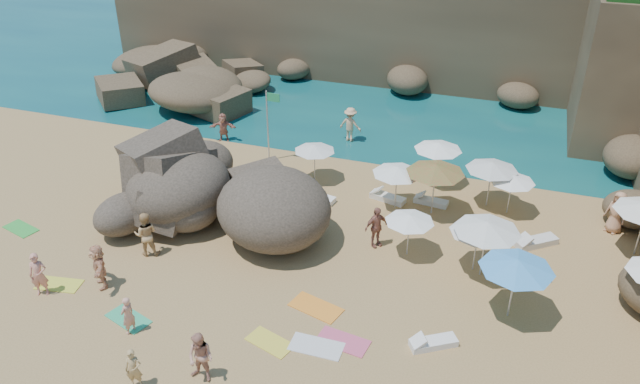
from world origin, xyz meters
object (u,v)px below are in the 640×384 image
(person_stand_0, at_px, (39,274))
(person_stand_1, at_px, (146,234))
(parasol_0, at_px, (315,148))
(person_stand_6, at_px, (128,315))
(person_stand_2, at_px, (350,124))
(person_stand_4, at_px, (617,212))
(rock_outcrop, at_px, (209,220))
(flag_pole, at_px, (270,117))
(person_stand_5, at_px, (223,127))
(lounger_0, at_px, (431,202))
(person_stand_3, at_px, (376,227))
(parasol_2, at_px, (492,166))
(parasol_1, at_px, (513,179))

(person_stand_0, xyz_separation_m, person_stand_1, (2.30, 3.46, 0.07))
(parasol_0, height_order, person_stand_6, parasol_0)
(parasol_0, relative_size, person_stand_2, 1.03)
(person_stand_6, bearing_deg, person_stand_4, 138.90)
(rock_outcrop, relative_size, person_stand_6, 5.37)
(flag_pole, bearing_deg, person_stand_5, 157.66)
(rock_outcrop, xyz_separation_m, person_stand_0, (-3.39, -6.56, 0.88))
(parasol_0, height_order, person_stand_0, parasol_0)
(lounger_0, xyz_separation_m, person_stand_0, (-12.40, -11.09, 0.76))
(person_stand_3, bearing_deg, person_stand_6, -179.00)
(rock_outcrop, bearing_deg, parasol_2, 24.55)
(person_stand_2, distance_m, person_stand_6, 17.40)
(person_stand_5, bearing_deg, person_stand_3, -49.78)
(parasol_1, distance_m, person_stand_1, 15.67)
(lounger_0, xyz_separation_m, person_stand_3, (-1.58, -4.08, 0.78))
(person_stand_0, height_order, person_stand_4, person_stand_4)
(person_stand_1, bearing_deg, person_stand_3, 178.99)
(rock_outcrop, distance_m, lounger_0, 10.08)
(rock_outcrop, bearing_deg, person_stand_6, -83.49)
(flag_pole, relative_size, parasol_2, 1.63)
(parasol_0, bearing_deg, rock_outcrop, -122.56)
(parasol_1, xyz_separation_m, person_stand_4, (4.36, -0.13, -0.78))
(person_stand_0, xyz_separation_m, person_stand_3, (10.82, 7.00, 0.02))
(flag_pole, xyz_separation_m, person_stand_5, (-3.43, 1.41, -1.64))
(flag_pole, distance_m, person_stand_0, 13.46)
(rock_outcrop, xyz_separation_m, parasol_1, (12.37, 4.87, 1.73))
(lounger_0, distance_m, person_stand_2, 7.72)
(parasol_0, xyz_separation_m, person_stand_4, (13.55, -0.24, -0.78))
(parasol_1, height_order, person_stand_1, person_stand_1)
(parasol_2, bearing_deg, rock_outcrop, -155.45)
(person_stand_4, bearing_deg, person_stand_0, -113.98)
(parasol_2, bearing_deg, person_stand_3, -129.98)
(parasol_0, relative_size, parasol_2, 0.86)
(person_stand_0, bearing_deg, flag_pole, 48.05)
(parasol_2, xyz_separation_m, person_stand_6, (-10.61, -12.51, -1.29))
(rock_outcrop, xyz_separation_m, person_stand_5, (-3.10, 7.69, 0.79))
(person_stand_2, distance_m, person_stand_3, 10.23)
(rock_outcrop, xyz_separation_m, person_stand_1, (-1.10, -3.10, 0.95))
(person_stand_2, relative_size, person_stand_5, 1.22)
(person_stand_2, xyz_separation_m, person_stand_3, (3.89, -9.46, -0.07))
(person_stand_0, bearing_deg, person_stand_6, -35.39)
(person_stand_3, bearing_deg, person_stand_5, 96.94)
(lounger_0, distance_m, person_stand_4, 7.78)
(lounger_0, xyz_separation_m, person_stand_1, (-10.10, -7.63, 0.83))
(person_stand_3, bearing_deg, flag_pole, 92.04)
(person_stand_5, bearing_deg, flag_pole, -37.56)
(person_stand_3, bearing_deg, parasol_2, 1.52)
(person_stand_4, bearing_deg, parasol_1, -145.02)
(person_stand_5, bearing_deg, person_stand_0, -106.42)
(person_stand_4, distance_m, person_stand_5, 20.05)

